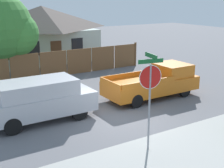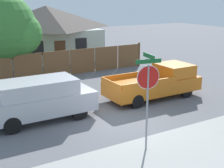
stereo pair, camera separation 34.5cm
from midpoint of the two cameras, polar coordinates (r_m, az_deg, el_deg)
The scene contains 8 objects.
ground_plane at distance 14.11m, azimuth 2.37°, elevation -6.54°, with size 80.00×80.00×0.00m, color slate.
sidewalk_strip at distance 11.54m, azimuth 12.32°, elevation -12.21°, with size 36.00×3.20×0.01m.
wooden_fence at distance 22.20m, azimuth -7.24°, elevation 3.96°, with size 11.99×0.12×1.86m.
house at distance 27.79m, azimuth -11.45°, elevation 9.28°, with size 8.84×6.35×4.62m.
oak_tree at distance 21.58m, azimuth -18.46°, elevation 9.64°, with size 4.65×4.43×5.68m.
red_suv at distance 14.07m, azimuth -12.40°, elevation -2.63°, with size 4.80×1.92×1.86m.
orange_pickup at distance 17.16m, azimuth 8.75°, elevation 0.27°, with size 5.32×2.02×1.73m.
stop_sign at distance 10.74m, azimuth 7.49°, elevation -0.26°, with size 0.93×0.83×3.50m.
Camera 2 is at (-6.97, -11.05, 5.32)m, focal length 50.00 mm.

